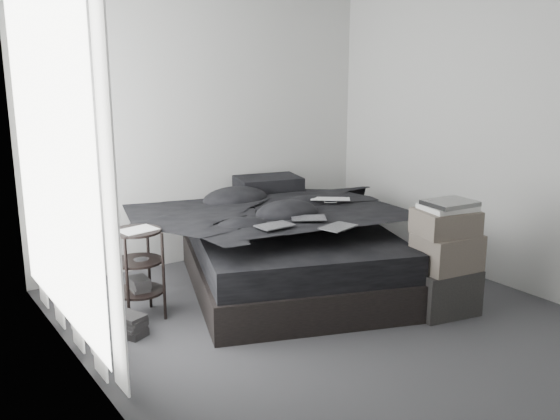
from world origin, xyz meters
TOP-DOWN VIEW (x-y plane):
  - floor at (0.00, 0.00)m, footprint 3.60×4.20m
  - wall_back at (0.00, 2.10)m, footprint 3.60×0.01m
  - wall_left at (-1.80, 0.00)m, footprint 0.01×4.20m
  - wall_right at (1.80, 0.00)m, footprint 0.01×4.20m
  - window_left at (-1.78, 0.90)m, footprint 0.02×2.00m
  - curtain_left at (-1.73, 0.90)m, footprint 0.06×2.12m
  - bed at (0.20, 0.97)m, footprint 2.32×2.65m
  - mattress at (0.20, 0.97)m, footprint 2.24×2.57m
  - duvet at (0.18, 0.92)m, footprint 2.17×2.33m
  - pillow_lower at (0.44, 1.80)m, footprint 0.78×0.65m
  - pillow_upper at (0.50, 1.76)m, footprint 0.71×0.56m
  - laptop at (0.60, 0.89)m, footprint 0.42×0.40m
  - comic_a at (-0.25, 0.50)m, footprint 0.29×0.20m
  - comic_b at (0.11, 0.55)m, footprint 0.33×0.30m
  - comic_c at (0.13, 0.20)m, footprint 0.32×0.25m
  - side_stand at (-1.18, 1.01)m, footprint 0.38×0.38m
  - papers at (-1.17, 1.00)m, footprint 0.30×0.24m
  - floor_books at (-1.37, 0.73)m, footprint 0.23×0.26m
  - box_lower at (0.86, -0.24)m, footprint 0.56×0.48m
  - box_mid at (0.87, -0.25)m, footprint 0.51×0.42m
  - box_upper at (0.85, -0.24)m, footprint 0.52×0.45m
  - art_book_white at (0.86, -0.24)m, footprint 0.43×0.37m
  - art_book_snake at (0.87, -0.25)m, footprint 0.39×0.32m

SIDE VIEW (x-z plane):
  - floor at x=0.00m, z-range -0.01..0.01m
  - floor_books at x=-1.37m, z-range 0.00..0.15m
  - bed at x=0.20m, z-range 0.00..0.30m
  - box_lower at x=0.86m, z-range 0.00..0.37m
  - side_stand at x=-1.18m, z-range 0.00..0.70m
  - mattress at x=0.20m, z-range 0.30..0.54m
  - box_mid at x=0.87m, z-range 0.37..0.65m
  - pillow_lower at x=0.44m, z-range 0.54..0.69m
  - duvet at x=0.18m, z-range 0.54..0.80m
  - papers at x=-1.17m, z-range 0.70..0.72m
  - box_upper at x=0.85m, z-range 0.65..0.85m
  - pillow_upper at x=0.50m, z-range 0.69..0.83m
  - comic_a at x=-0.25m, z-range 0.80..0.80m
  - comic_b at x=0.11m, z-range 0.80..0.81m
  - laptop at x=0.60m, z-range 0.80..0.82m
  - comic_c at x=0.13m, z-range 0.81..0.82m
  - art_book_white at x=0.86m, z-range 0.85..0.88m
  - art_book_snake at x=0.87m, z-range 0.88..0.92m
  - curtain_left at x=-1.73m, z-range 0.04..2.52m
  - wall_back at x=0.00m, z-range 0.00..2.60m
  - wall_left at x=-1.80m, z-range 0.00..2.60m
  - wall_right at x=1.80m, z-range 0.00..2.60m
  - window_left at x=-1.78m, z-range 0.20..2.50m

